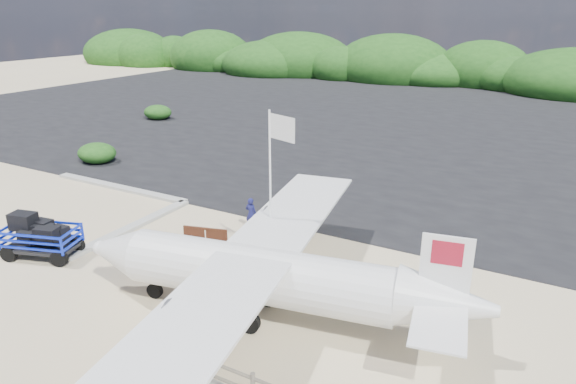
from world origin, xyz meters
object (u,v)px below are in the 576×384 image
(baggage_cart, at_px, (45,257))
(crew_a, at_px, (251,214))
(signboard, at_px, (207,263))
(aircraft_large, at_px, (561,163))
(aircraft_small, at_px, (316,97))
(flagpole, at_px, (271,277))
(crew_b, at_px, (287,205))

(baggage_cart, relative_size, crew_a, 2.02)
(signboard, distance_m, aircraft_large, 24.26)
(aircraft_small, bearing_deg, flagpole, 81.79)
(crew_a, xyz_separation_m, aircraft_small, (-13.33, 33.57, -0.73))
(baggage_cart, distance_m, flagpole, 9.06)
(flagpole, relative_size, aircraft_large, 0.40)
(baggage_cart, height_order, crew_a, crew_a)
(aircraft_large, bearing_deg, baggage_cart, 44.58)
(baggage_cart, relative_size, aircraft_small, 0.37)
(crew_b, bearing_deg, signboard, 81.47)
(aircraft_large, height_order, aircraft_small, aircraft_large)
(baggage_cart, bearing_deg, signboard, 5.77)
(signboard, relative_size, aircraft_large, 0.12)
(aircraft_large, relative_size, aircraft_small, 1.91)
(flagpole, bearing_deg, crew_a, 132.53)
(flagpole, height_order, crew_b, flagpole)
(signboard, xyz_separation_m, crew_b, (0.84, 4.75, 0.94))
(flagpole, distance_m, signboard, 2.69)
(flagpole, xyz_separation_m, signboard, (-2.68, -0.30, 0.00))
(signboard, xyz_separation_m, aircraft_small, (-13.59, 37.07, 0.00))
(aircraft_small, bearing_deg, crew_b, 81.98)
(flagpole, bearing_deg, crew_b, 112.42)
(crew_b, xyz_separation_m, aircraft_small, (-14.43, 32.32, -0.94))
(crew_b, relative_size, aircraft_large, 0.12)
(signboard, relative_size, crew_b, 0.98)
(flagpole, xyz_separation_m, aircraft_small, (-16.27, 36.77, 0.00))
(flagpole, bearing_deg, signboard, -173.54)
(crew_b, distance_m, aircraft_small, 35.41)
(aircraft_large, bearing_deg, crew_a, 47.44)
(baggage_cart, height_order, crew_b, crew_b)
(crew_b, relative_size, aircraft_small, 0.23)
(flagpole, distance_m, crew_b, 4.90)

